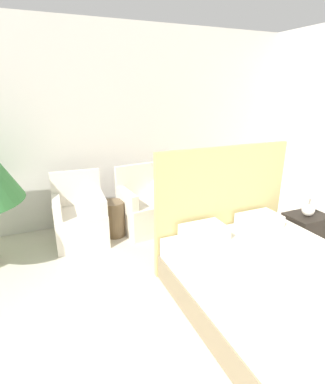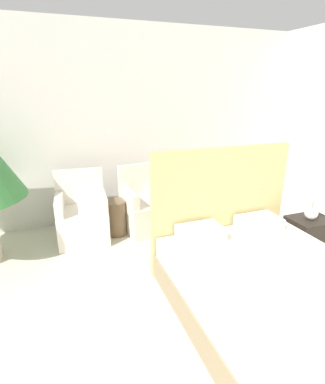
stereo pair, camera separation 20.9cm
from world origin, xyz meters
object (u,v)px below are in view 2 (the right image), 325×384
Objects in this scene: bed at (276,292)px; table_lamp at (315,195)px; armchair_near_window_left at (83,219)px; nightstand at (308,237)px; side_table at (116,217)px; armchair_near_window_right at (147,210)px.

bed reaches higher than table_lamp.
bed is at bearing -52.75° from armchair_near_window_left.
side_table is at bearing 146.19° from nightstand.
nightstand is (2.58, -1.42, -0.04)m from armchair_near_window_left.
table_lamp reaches higher than side_table.
armchair_near_window_right reaches higher than nightstand.
bed is at bearing -82.52° from armchair_near_window_right.
bed is 2.35× the size of armchair_near_window_right.
armchair_near_window_left is 1.00× the size of armchair_near_window_right.
armchair_near_window_left is at bearing -179.89° from side_table.
armchair_near_window_left is (-1.47, 2.17, 0.01)m from bed.
armchair_near_window_right is at bearing 103.89° from bed.
table_lamp is 0.93× the size of side_table.
bed is 4.36× the size of side_table.
bed is 1.43m from table_lamp.
nightstand is at bearing 27.25° from table_lamp.
side_table is at bearing 114.74° from bed.
side_table is (-2.12, 1.42, -0.00)m from nightstand.
table_lamp reaches higher than armchair_near_window_left.
side_table is (0.47, 0.00, -0.05)m from armchair_near_window_left.
side_table is (-1.00, 2.17, -0.03)m from bed.
bed is at bearing -65.26° from side_table.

